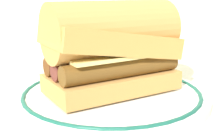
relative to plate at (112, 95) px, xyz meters
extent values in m
plane|color=beige|center=(-0.02, -0.01, -0.01)|extent=(1.50, 1.50, 0.00)
cylinder|color=white|center=(0.00, 0.00, 0.00)|extent=(0.28, 0.28, 0.01)
torus|color=#195947|center=(0.00, 0.00, 0.00)|extent=(0.26, 0.26, 0.01)
cube|color=#C38E47|center=(0.00, 0.00, 0.02)|extent=(0.21, 0.16, 0.03)
cylinder|color=brown|center=(0.01, -0.03, 0.05)|extent=(0.17, 0.10, 0.03)
cylinder|color=brown|center=(0.00, 0.00, 0.05)|extent=(0.17, 0.10, 0.03)
cylinder|color=#5F3314|center=(-0.01, 0.03, 0.05)|extent=(0.17, 0.10, 0.03)
cube|color=#EAD67A|center=(0.00, 0.00, 0.06)|extent=(0.17, 0.14, 0.01)
cube|color=#C59146|center=(0.00, 0.00, 0.08)|extent=(0.21, 0.16, 0.06)
cylinder|color=#C88E48|center=(0.00, 0.00, 0.09)|extent=(0.20, 0.15, 0.08)
cylinder|color=silver|center=(0.02, 0.26, 0.04)|extent=(0.07, 0.07, 0.10)
cylinder|color=gold|center=(0.02, 0.26, 0.01)|extent=(0.06, 0.06, 0.04)
camera|label=1|loc=(-0.05, -0.42, 0.15)|focal=49.12mm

